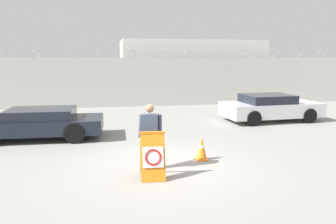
# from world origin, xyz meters

# --- Properties ---
(ground_plane) EXTENTS (90.00, 90.00, 0.00)m
(ground_plane) POSITION_xyz_m (0.00, 0.00, 0.00)
(ground_plane) COLOR gray
(perimeter_wall) EXTENTS (36.00, 0.30, 3.34)m
(perimeter_wall) POSITION_xyz_m (-0.00, 11.15, 1.45)
(perimeter_wall) COLOR beige
(perimeter_wall) RESTS_ON ground_plane
(building_block) EXTENTS (9.89, 5.40, 4.08)m
(building_block) POSITION_xyz_m (4.52, 15.47, 2.04)
(building_block) COLOR silver
(building_block) RESTS_ON ground_plane
(barricade_sign) EXTENTS (0.61, 0.74, 1.14)m
(barricade_sign) POSITION_xyz_m (-0.37, -0.90, 0.56)
(barricade_sign) COLOR orange
(barricade_sign) RESTS_ON ground_plane
(security_guard) EXTENTS (0.61, 0.50, 1.71)m
(security_guard) POSITION_xyz_m (-0.35, -0.24, 0.95)
(security_guard) COLOR #232838
(security_guard) RESTS_ON ground_plane
(traffic_cone_near) EXTENTS (0.34, 0.34, 0.67)m
(traffic_cone_near) POSITION_xyz_m (1.19, 0.27, 0.33)
(traffic_cone_near) COLOR orange
(traffic_cone_near) RESTS_ON ground_plane
(parked_car_front_coupe) EXTENTS (4.75, 1.98, 1.09)m
(parked_car_front_coupe) POSITION_xyz_m (-3.93, 3.67, 0.57)
(parked_car_front_coupe) COLOR black
(parked_car_front_coupe) RESTS_ON ground_plane
(parked_car_far_side) EXTENTS (4.50, 2.23, 1.22)m
(parked_car_far_side) POSITION_xyz_m (5.91, 5.40, 0.63)
(parked_car_far_side) COLOR black
(parked_car_far_side) RESTS_ON ground_plane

